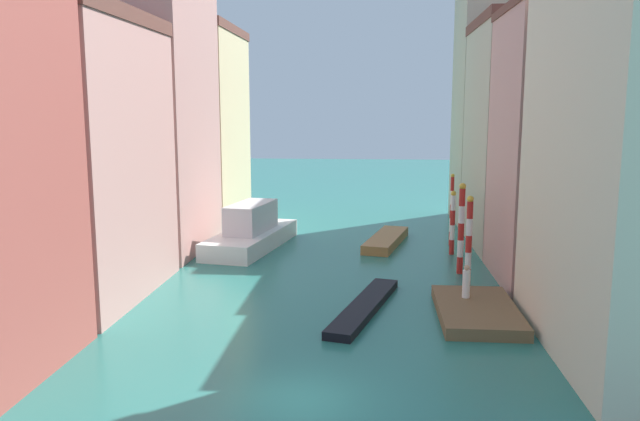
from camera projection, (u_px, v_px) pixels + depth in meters
ground_plane at (341, 243)px, 44.36m from camera, size 154.00×154.00×0.00m
building_left_1 at (65, 156)px, 30.70m from camera, size 7.83×10.86×14.12m
building_left_2 at (142, 79)px, 40.75m from camera, size 7.83×10.36×22.61m
building_left_3 at (192, 126)px, 51.96m from camera, size 7.83×11.21×16.10m
building_right_1 at (574, 146)px, 33.32m from camera, size 7.83×8.31×14.86m
building_right_2 at (531, 133)px, 42.54m from camera, size 7.83×10.59×15.50m
building_right_3 at (505, 99)px, 51.23m from camera, size 7.83×7.84×20.43m
waterfront_dock at (477, 311)px, 28.42m from camera, size 3.52×6.43×0.54m
person_on_dock at (466, 282)px, 29.45m from camera, size 0.36×0.36×1.59m
mooring_pole_0 at (469, 240)px, 33.16m from camera, size 0.36×0.36×4.88m
mooring_pole_1 at (461, 228)px, 35.57m from camera, size 0.38×0.38×5.27m
mooring_pole_2 at (461, 224)px, 39.17m from camera, size 0.35×0.35×4.36m
mooring_pole_3 at (452, 222)px, 40.44m from camera, size 0.35×0.35×4.20m
mooring_pole_4 at (452, 209)px, 43.13m from camera, size 0.27×0.27×5.02m
vaporetto_white at (251, 232)px, 42.64m from camera, size 5.13×10.59×3.08m
gondola_black at (365, 306)px, 29.33m from camera, size 3.39×8.79×0.38m
motorboat_0 at (386, 240)px, 43.78m from camera, size 3.46×7.88×0.62m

